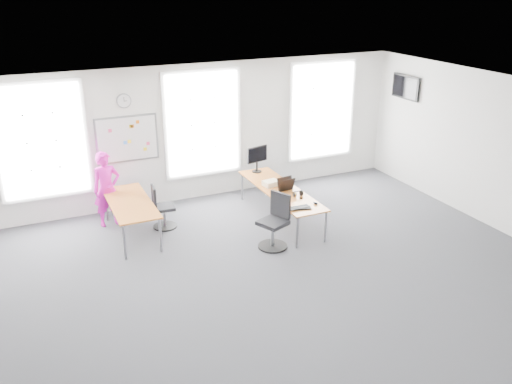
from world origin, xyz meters
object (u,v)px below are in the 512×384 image
monitor (257,157)px  desk_right (280,191)px  keyboard (299,208)px  person (107,189)px  desk_left (130,205)px  chair_right (275,224)px  chair_left (161,209)px  headphones (298,194)px

monitor → desk_right: bearing=-103.6°
keyboard → person: bearing=160.3°
desk_right → desk_left: (-2.95, 0.49, 0.03)m
desk_right → chair_right: 1.24m
chair_right → chair_left: 2.37m
desk_left → keyboard: size_ratio=4.21×
desk_right → keyboard: 1.04m
keyboard → chair_right: bearing=-162.2°
desk_right → monitor: (-0.00, 1.14, 0.39)m
desk_left → monitor: 3.04m
chair_left → monitor: (2.33, 0.53, 0.62)m
chair_right → headphones: chair_right is taller
keyboard → monitor: (0.14, 2.17, 0.34)m
desk_right → chair_right: chair_right is taller
chair_left → headphones: size_ratio=4.55×
keyboard → desk_left: bearing=167.4°
desk_right → chair_left: (-2.33, 0.61, -0.23)m
desk_right → keyboard: bearing=-98.0°
keyboard → headphones: bearing=79.1°
desk_right → person: bearing=159.9°
chair_right → chair_left: bearing=-158.2°
desk_left → person: 0.77m
desk_left → chair_right: 2.79m
keyboard → headphones: (0.28, 0.55, 0.04)m
monitor → chair_right: bearing=-120.0°
chair_right → desk_left: bearing=-147.4°
chair_left → monitor: bearing=-71.6°
chair_right → keyboard: size_ratio=2.24×
chair_left → keyboard: size_ratio=1.94×
person → headphones: person is taller
desk_left → monitor: size_ratio=3.30×
person → keyboard: person is taller
monitor → chair_left: bearing=179.1°
headphones → monitor: 1.65m
chair_right → headphones: size_ratio=5.25×
chair_left → keyboard: 2.75m
desk_right → chair_right: size_ratio=2.64×
chair_right → person: (-2.61, 2.24, 0.31)m
headphones → chair_right: bearing=-145.4°
chair_left → chair_right: bearing=-128.9°
desk_left → chair_left: size_ratio=2.17×
headphones → monitor: monitor is taller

